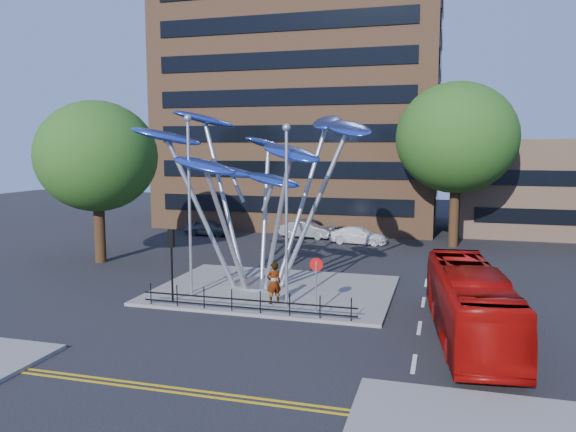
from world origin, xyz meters
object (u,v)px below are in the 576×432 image
(leaf_sculpture, at_px, (258,157))
(parked_car_right, at_px, (358,235))
(tree_right, at_px, (457,138))
(parked_car_mid, at_px, (306,229))
(street_lamp_left, at_px, (189,190))
(street_lamp_right, at_px, (286,199))
(parked_car_left, at_px, (208,227))
(red_bus, at_px, (470,303))
(pedestrian, at_px, (274,283))
(tree_left, at_px, (97,157))
(no_entry_sign_island, at_px, (316,275))
(traffic_light_island, at_px, (171,250))

(leaf_sculpture, bearing_deg, parked_car_right, 78.22)
(tree_right, xyz_separation_m, parked_car_mid, (-11.50, 0.90, -7.33))
(leaf_sculpture, relative_size, parked_car_mid, 2.99)
(street_lamp_left, height_order, street_lamp_right, street_lamp_left)
(street_lamp_left, bearing_deg, parked_car_left, 111.36)
(street_lamp_right, bearing_deg, red_bus, -12.64)
(pedestrian, bearing_deg, tree_left, -63.27)
(tree_right, relative_size, parked_car_right, 2.75)
(red_bus, bearing_deg, leaf_sculpture, 145.85)
(tree_right, bearing_deg, no_entry_sign_island, -107.12)
(street_lamp_right, bearing_deg, pedestrian, 155.78)
(leaf_sculpture, bearing_deg, pedestrian, -61.02)
(parked_car_mid, bearing_deg, street_lamp_right, -163.04)
(street_lamp_right, bearing_deg, leaf_sculpture, 124.91)
(red_bus, height_order, parked_car_right, red_bus)
(street_lamp_right, bearing_deg, street_lamp_left, 174.29)
(street_lamp_right, bearing_deg, no_entry_sign_island, -17.87)
(tree_right, xyz_separation_m, no_entry_sign_island, (-6.00, -19.48, -6.22))
(tree_right, height_order, pedestrian, tree_right)
(traffic_light_island, distance_m, parked_car_mid, 20.55)
(tree_right, bearing_deg, tree_left, -151.39)
(traffic_light_island, height_order, parked_car_mid, traffic_light_island)
(red_bus, relative_size, parked_car_mid, 2.39)
(parked_car_mid, bearing_deg, traffic_light_island, -178.61)
(traffic_light_island, height_order, parked_car_left, traffic_light_island)
(tree_right, relative_size, pedestrian, 6.14)
(parked_car_left, bearing_deg, leaf_sculpture, -144.86)
(tree_left, distance_m, street_lamp_left, 11.60)
(leaf_sculpture, height_order, parked_car_left, leaf_sculpture)
(red_bus, bearing_deg, tree_left, 151.98)
(street_lamp_right, distance_m, parked_car_right, 18.93)
(leaf_sculpture, bearing_deg, street_lamp_right, -55.09)
(traffic_light_island, bearing_deg, street_lamp_right, 5.19)
(leaf_sculpture, distance_m, parked_car_right, 16.26)
(street_lamp_right, bearing_deg, parked_car_right, 88.44)
(tree_right, bearing_deg, parked_car_mid, 175.51)
(tree_right, distance_m, street_lamp_right, 20.64)
(tree_right, bearing_deg, street_lamp_left, -124.05)
(tree_left, xyz_separation_m, parked_car_right, (15.00, 11.39, -6.16))
(traffic_light_island, height_order, red_bus, traffic_light_island)
(tree_left, relative_size, parked_car_mid, 2.42)
(street_lamp_left, bearing_deg, tree_right, 55.95)
(tree_left, bearing_deg, pedestrian, -25.85)
(street_lamp_right, bearing_deg, parked_car_left, 122.81)
(tree_right, xyz_separation_m, tree_left, (-22.00, -12.00, -1.24))
(red_bus, xyz_separation_m, parked_car_mid, (-11.89, 21.67, -0.71))
(street_lamp_left, height_order, traffic_light_island, street_lamp_left)
(parked_car_right, bearing_deg, no_entry_sign_island, -173.86)
(street_lamp_right, xyz_separation_m, no_entry_sign_island, (1.50, -0.48, -3.28))
(traffic_light_island, bearing_deg, parked_car_mid, 85.80)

